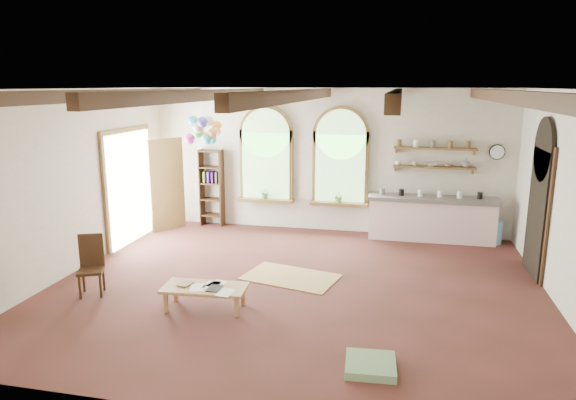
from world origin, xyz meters
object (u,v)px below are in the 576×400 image
(kitchen_counter, at_px, (431,218))
(coffee_table, at_px, (205,289))
(side_chair, at_px, (92,278))
(balloon_cluster, at_px, (204,131))

(kitchen_counter, bearing_deg, coffee_table, -128.45)
(kitchen_counter, height_order, side_chair, side_chair)
(coffee_table, relative_size, balloon_cluster, 1.11)
(balloon_cluster, bearing_deg, side_chair, -102.16)
(kitchen_counter, distance_m, coffee_table, 5.55)
(kitchen_counter, relative_size, coffee_table, 2.11)
(kitchen_counter, height_order, balloon_cluster, balloon_cluster)
(coffee_table, xyz_separation_m, balloon_cluster, (-1.26, 3.39, 2.02))
(side_chair, bearing_deg, kitchen_counter, 37.88)
(side_chair, xyz_separation_m, balloon_cluster, (0.70, 3.25, 2.06))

